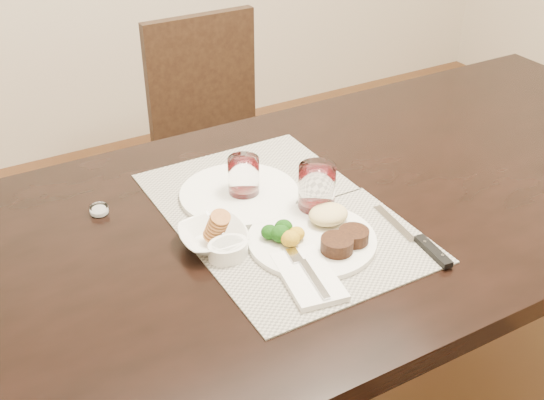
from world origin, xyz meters
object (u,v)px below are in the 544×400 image
dinner_plate (318,235)px  steak_knife (423,244)px  cracker_bowl (213,236)px  chair_far (216,130)px  far_plate (239,194)px  wine_glass_near (317,191)px

dinner_plate → steak_knife: (0.18, -0.13, -0.01)m
dinner_plate → cracker_bowl: size_ratio=1.75×
dinner_plate → cracker_bowl: bearing=152.4°
chair_far → dinner_plate: chair_far is taller
chair_far → dinner_plate: 1.12m
chair_far → cracker_bowl: size_ratio=5.68×
chair_far → cracker_bowl: (-0.46, -0.96, 0.27)m
far_plate → cracker_bowl: bearing=-133.7°
cracker_bowl → far_plate: cracker_bowl is taller
dinner_plate → far_plate: bearing=103.8°
dinner_plate → far_plate: 0.26m
far_plate → dinner_plate: bearing=-76.0°
chair_far → dinner_plate: bearing=-103.7°
steak_knife → cracker_bowl: cracker_bowl is taller
wine_glass_near → far_plate: bearing=130.6°
dinner_plate → wine_glass_near: 0.13m
cracker_bowl → wine_glass_near: (0.26, 0.00, 0.03)m
steak_knife → far_plate: (-0.25, 0.38, 0.00)m
cracker_bowl → far_plate: (0.14, 0.14, -0.01)m
chair_far → wine_glass_near: (-0.20, -0.96, 0.30)m
chair_far → far_plate: 0.91m
wine_glass_near → steak_knife: bearing=-62.1°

